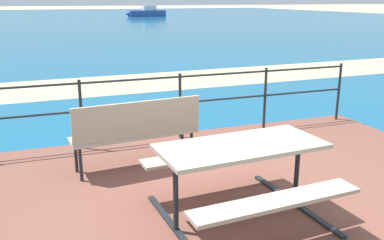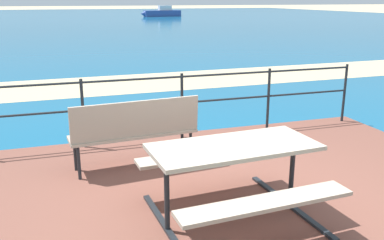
% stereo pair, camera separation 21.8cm
% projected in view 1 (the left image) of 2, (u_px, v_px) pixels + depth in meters
% --- Properties ---
extents(ground_plane, '(240.00, 240.00, 0.00)m').
position_uv_depth(ground_plane, '(252.00, 209.00, 4.51)').
color(ground_plane, tan).
extents(patio_paving, '(6.40, 5.20, 0.06)m').
position_uv_depth(patio_paving, '(252.00, 206.00, 4.50)').
color(patio_paving, brown).
rests_on(patio_paving, ground).
extents(sea_water, '(90.00, 90.00, 0.01)m').
position_uv_depth(sea_water, '(54.00, 21.00, 40.57)').
color(sea_water, '#145B84').
rests_on(sea_water, ground).
extents(beach_strip, '(54.04, 3.75, 0.01)m').
position_uv_depth(beach_strip, '(121.00, 84.00, 10.99)').
color(beach_strip, tan).
rests_on(beach_strip, ground).
extents(picnic_table, '(1.67, 1.57, 0.77)m').
position_uv_depth(picnic_table, '(241.00, 163.00, 4.05)').
color(picnic_table, tan).
rests_on(picnic_table, patio_paving).
extents(park_bench, '(1.63, 0.55, 0.91)m').
position_uv_depth(park_bench, '(137.00, 129.00, 5.25)').
color(park_bench, tan).
rests_on(park_bench, patio_paving).
extents(railing_fence, '(5.94, 0.04, 1.01)m').
position_uv_depth(railing_fence, '(180.00, 97.00, 6.45)').
color(railing_fence, '#1E2328').
rests_on(railing_fence, patio_paving).
extents(boat_near, '(4.93, 1.50, 1.27)m').
position_uv_depth(boat_near, '(146.00, 13.00, 50.26)').
color(boat_near, '#2D478C').
rests_on(boat_near, sea_water).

